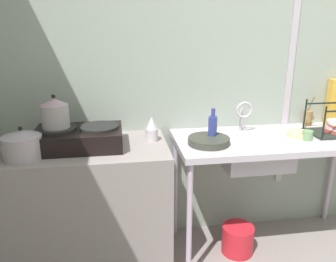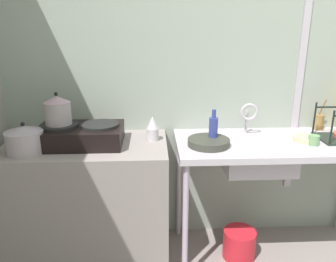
{
  "view_description": "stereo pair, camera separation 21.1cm",
  "coord_description": "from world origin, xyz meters",
  "px_view_note": "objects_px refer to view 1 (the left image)",
  "views": [
    {
      "loc": [
        -1.07,
        -0.73,
        1.58
      ],
      "look_at": [
        -0.76,
        1.26,
        0.94
      ],
      "focal_mm": 35.28,
      "sensor_mm": 36.0,
      "label": 1
    },
    {
      "loc": [
        -0.86,
        -0.75,
        1.58
      ],
      "look_at": [
        -0.76,
        1.26,
        0.94
      ],
      "focal_mm": 35.28,
      "sensor_mm": 36.0,
      "label": 2
    }
  ],
  "objects_px": {
    "frying_pan": "(209,141)",
    "utensil_jar": "(308,117)",
    "bottle_by_sink": "(213,128)",
    "percolator": "(152,129)",
    "bucket_on_floor": "(238,239)",
    "pot_on_left_burner": "(55,113)",
    "pot_beside_stove": "(22,144)",
    "sink_basin": "(254,152)",
    "small_bowl_on_drainboard": "(299,134)",
    "stove": "(79,137)",
    "faucet": "(244,112)",
    "cup_by_rack": "(307,135)"
  },
  "relations": [
    {
      "from": "frying_pan",
      "to": "utensil_jar",
      "type": "distance_m",
      "value": 0.92
    },
    {
      "from": "utensil_jar",
      "to": "bottle_by_sink",
      "type": "bearing_deg",
      "value": -162.25
    },
    {
      "from": "percolator",
      "to": "utensil_jar",
      "type": "xyz_separation_m",
      "value": [
        1.22,
        0.18,
        -0.02
      ]
    },
    {
      "from": "utensil_jar",
      "to": "bucket_on_floor",
      "type": "relative_size",
      "value": 1.01
    },
    {
      "from": "pot_on_left_burner",
      "to": "frying_pan",
      "type": "relative_size",
      "value": 0.76
    },
    {
      "from": "pot_beside_stove",
      "to": "percolator",
      "type": "height_order",
      "value": "pot_beside_stove"
    },
    {
      "from": "percolator",
      "to": "sink_basin",
      "type": "height_order",
      "value": "percolator"
    },
    {
      "from": "small_bowl_on_drainboard",
      "to": "stove",
      "type": "bearing_deg",
      "value": 179.51
    },
    {
      "from": "percolator",
      "to": "faucet",
      "type": "bearing_deg",
      "value": 7.51
    },
    {
      "from": "pot_on_left_burner",
      "to": "stove",
      "type": "bearing_deg",
      "value": 0.0
    },
    {
      "from": "faucet",
      "to": "utensil_jar",
      "type": "bearing_deg",
      "value": 9.79
    },
    {
      "from": "stove",
      "to": "frying_pan",
      "type": "xyz_separation_m",
      "value": [
        0.81,
        -0.06,
        -0.04
      ]
    },
    {
      "from": "bottle_by_sink",
      "to": "pot_on_left_burner",
      "type": "bearing_deg",
      "value": 178.64
    },
    {
      "from": "cup_by_rack",
      "to": "utensil_jar",
      "type": "relative_size",
      "value": 0.3
    },
    {
      "from": "pot_on_left_burner",
      "to": "cup_by_rack",
      "type": "height_order",
      "value": "pot_on_left_burner"
    },
    {
      "from": "bottle_by_sink",
      "to": "utensil_jar",
      "type": "relative_size",
      "value": 0.97
    },
    {
      "from": "bottle_by_sink",
      "to": "utensil_jar",
      "type": "height_order",
      "value": "utensil_jar"
    },
    {
      "from": "bucket_on_floor",
      "to": "frying_pan",
      "type": "bearing_deg",
      "value": -176.36
    },
    {
      "from": "percolator",
      "to": "sink_basin",
      "type": "xyz_separation_m",
      "value": [
        0.68,
        -0.08,
        -0.17
      ]
    },
    {
      "from": "percolator",
      "to": "faucet",
      "type": "height_order",
      "value": "faucet"
    },
    {
      "from": "stove",
      "to": "utensil_jar",
      "type": "relative_size",
      "value": 2.29
    },
    {
      "from": "pot_on_left_burner",
      "to": "faucet",
      "type": "height_order",
      "value": "pot_on_left_burner"
    },
    {
      "from": "faucet",
      "to": "pot_on_left_burner",
      "type": "bearing_deg",
      "value": -173.31
    },
    {
      "from": "pot_beside_stove",
      "to": "percolator",
      "type": "xyz_separation_m",
      "value": [
        0.76,
        0.2,
        -0.0
      ]
    },
    {
      "from": "sink_basin",
      "to": "bottle_by_sink",
      "type": "height_order",
      "value": "bottle_by_sink"
    },
    {
      "from": "stove",
      "to": "pot_on_left_burner",
      "type": "distance_m",
      "value": 0.21
    },
    {
      "from": "faucet",
      "to": "cup_by_rack",
      "type": "distance_m",
      "value": 0.45
    },
    {
      "from": "bucket_on_floor",
      "to": "utensil_jar",
      "type": "bearing_deg",
      "value": 25.44
    },
    {
      "from": "bottle_by_sink",
      "to": "small_bowl_on_drainboard",
      "type": "bearing_deg",
      "value": 0.97
    },
    {
      "from": "pot_on_left_burner",
      "to": "percolator",
      "type": "relative_size",
      "value": 1.25
    },
    {
      "from": "pot_on_left_burner",
      "to": "pot_beside_stove",
      "type": "bearing_deg",
      "value": -141.15
    },
    {
      "from": "pot_on_left_burner",
      "to": "small_bowl_on_drainboard",
      "type": "height_order",
      "value": "pot_on_left_burner"
    },
    {
      "from": "utensil_jar",
      "to": "pot_beside_stove",
      "type": "bearing_deg",
      "value": -169.12
    },
    {
      "from": "faucet",
      "to": "bottle_by_sink",
      "type": "relative_size",
      "value": 1.01
    },
    {
      "from": "cup_by_rack",
      "to": "bottle_by_sink",
      "type": "distance_m",
      "value": 0.64
    },
    {
      "from": "cup_by_rack",
      "to": "bucket_on_floor",
      "type": "xyz_separation_m",
      "value": [
        -0.42,
        0.04,
        -0.79
      ]
    },
    {
      "from": "small_bowl_on_drainboard",
      "to": "utensil_jar",
      "type": "distance_m",
      "value": 0.33
    },
    {
      "from": "frying_pan",
      "to": "small_bowl_on_drainboard",
      "type": "height_order",
      "value": "frying_pan"
    },
    {
      "from": "pot_on_left_burner",
      "to": "cup_by_rack",
      "type": "bearing_deg",
      "value": -3.01
    },
    {
      "from": "pot_beside_stove",
      "to": "small_bowl_on_drainboard",
      "type": "height_order",
      "value": "pot_beside_stove"
    },
    {
      "from": "sink_basin",
      "to": "bucket_on_floor",
      "type": "relative_size",
      "value": 1.94
    },
    {
      "from": "bottle_by_sink",
      "to": "sink_basin",
      "type": "bearing_deg",
      "value": -0.24
    },
    {
      "from": "stove",
      "to": "bucket_on_floor",
      "type": "height_order",
      "value": "stove"
    },
    {
      "from": "utensil_jar",
      "to": "small_bowl_on_drainboard",
      "type": "bearing_deg",
      "value": -129.76
    },
    {
      "from": "utensil_jar",
      "to": "bucket_on_floor",
      "type": "distance_m",
      "value": 1.06
    },
    {
      "from": "small_bowl_on_drainboard",
      "to": "bucket_on_floor",
      "type": "distance_m",
      "value": 0.87
    },
    {
      "from": "stove",
      "to": "faucet",
      "type": "xyz_separation_m",
      "value": [
        1.12,
        0.15,
        0.08
      ]
    },
    {
      "from": "pot_on_left_burner",
      "to": "small_bowl_on_drainboard",
      "type": "bearing_deg",
      "value": -0.45
    },
    {
      "from": "faucet",
      "to": "small_bowl_on_drainboard",
      "type": "bearing_deg",
      "value": -24.8
    },
    {
      "from": "faucet",
      "to": "cup_by_rack",
      "type": "height_order",
      "value": "faucet"
    }
  ]
}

